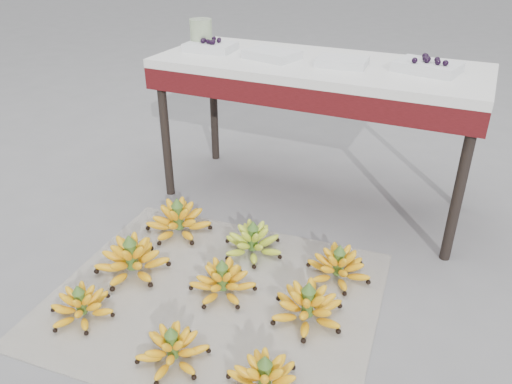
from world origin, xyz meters
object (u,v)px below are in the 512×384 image
at_px(bunch_mid_left, 132,259).
at_px(tray_right, 342,62).
at_px(bunch_front_left, 81,306).
at_px(bunch_back_center, 253,242).
at_px(newspaper_mat, 215,297).
at_px(bunch_mid_right, 308,306).
at_px(tray_left, 272,54).
at_px(bunch_back_left, 178,220).
at_px(glass_jar, 201,33).
at_px(bunch_back_right, 338,266).
at_px(bunch_mid_center, 223,281).
at_px(bunch_front_center, 173,349).
at_px(tray_far_left, 211,46).
at_px(bunch_front_right, 265,379).
at_px(vendor_table, 317,79).
at_px(tray_far_right, 428,66).

relative_size(bunch_mid_left, tray_right, 1.68).
relative_size(bunch_front_left, bunch_back_center, 0.86).
distance_m(newspaper_mat, bunch_mid_right, 0.38).
relative_size(bunch_mid_right, tray_left, 1.28).
distance_m(bunch_back_left, glass_jar, 0.97).
height_order(newspaper_mat, bunch_mid_right, bunch_mid_right).
height_order(bunch_back_center, bunch_back_right, bunch_back_center).
distance_m(bunch_mid_left, bunch_back_right, 0.86).
height_order(bunch_back_left, tray_left, tray_left).
distance_m(bunch_mid_center, bunch_back_center, 0.30).
bearing_deg(bunch_front_center, tray_far_left, 137.57).
distance_m(bunch_mid_center, bunch_back_right, 0.48).
xyz_separation_m(bunch_back_center, glass_jar, (-0.58, 0.61, 0.75)).
bearing_deg(tray_right, bunch_back_right, -69.94).
relative_size(bunch_front_right, bunch_mid_left, 0.74).
xyz_separation_m(bunch_front_center, bunch_mid_left, (-0.42, 0.34, 0.01)).
height_order(vendor_table, glass_jar, glass_jar).
height_order(newspaper_mat, tray_left, tray_left).
relative_size(bunch_front_left, tray_left, 0.96).
bearing_deg(bunch_back_center, bunch_front_left, -114.38).
bearing_deg(bunch_mid_center, bunch_back_left, 138.14).
relative_size(newspaper_mat, bunch_back_left, 3.33).
bearing_deg(bunch_back_left, tray_right, 26.83).
distance_m(bunch_front_left, bunch_back_left, 0.65).
bearing_deg(bunch_mid_left, bunch_mid_right, -17.08).
bearing_deg(bunch_front_right, bunch_mid_center, 142.90).
relative_size(bunch_back_left, bunch_back_right, 1.27).
distance_m(bunch_mid_left, bunch_back_center, 0.53).
xyz_separation_m(bunch_mid_left, glass_jar, (-0.17, 0.95, 0.74)).
distance_m(bunch_mid_right, glass_jar, 1.50).
bearing_deg(bunch_front_left, bunch_mid_left, 95.24).
height_order(bunch_front_right, bunch_mid_center, bunch_mid_center).
distance_m(tray_right, tray_far_right, 0.37).
height_order(newspaper_mat, bunch_front_right, bunch_front_right).
height_order(bunch_mid_left, tray_far_right, tray_far_right).
bearing_deg(bunch_front_center, bunch_back_left, 146.03).
bearing_deg(vendor_table, tray_right, -13.50).
xyz_separation_m(bunch_mid_center, vendor_table, (0.06, 0.88, 0.59)).
xyz_separation_m(bunch_mid_right, glass_jar, (-0.94, 0.91, 0.75)).
height_order(tray_left, tray_right, tray_left).
xyz_separation_m(bunch_back_left, bunch_back_right, (0.79, -0.02, -0.01)).
relative_size(bunch_back_center, tray_far_left, 1.23).
xyz_separation_m(bunch_mid_center, glass_jar, (-0.58, 0.91, 0.75)).
xyz_separation_m(newspaper_mat, tray_right, (0.20, 0.89, 0.75)).
xyz_separation_m(bunch_front_left, bunch_back_center, (0.41, 0.64, 0.01)).
distance_m(bunch_front_right, bunch_mid_center, 0.51).
height_order(bunch_front_center, bunch_front_right, bunch_front_right).
xyz_separation_m(bunch_front_left, bunch_back_left, (0.01, 0.65, 0.01)).
relative_size(tray_far_left, tray_far_right, 0.84).
xyz_separation_m(bunch_front_right, glass_jar, (-0.93, 1.28, 0.75)).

